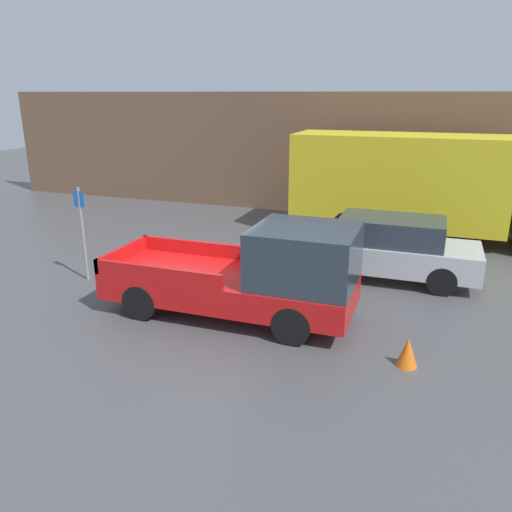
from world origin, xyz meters
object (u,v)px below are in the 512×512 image
at_px(delivery_truck, 418,184).
at_px(traffic_cone, 408,352).
at_px(parking_sign, 82,229).
at_px(pickup_truck, 255,275).
at_px(car, 386,247).

distance_m(delivery_truck, traffic_cone, 8.90).
relative_size(parking_sign, traffic_cone, 4.44).
height_order(pickup_truck, parking_sign, parking_sign).
relative_size(car, delivery_truck, 0.53).
height_order(parking_sign, traffic_cone, parking_sign).
xyz_separation_m(pickup_truck, traffic_cone, (3.26, -1.03, -0.71)).
relative_size(delivery_truck, parking_sign, 3.64).
bearing_deg(delivery_truck, traffic_cone, -87.83).
distance_m(car, delivery_truck, 4.38).
distance_m(car, parking_sign, 7.87).
bearing_deg(car, delivery_truck, 82.83).
distance_m(pickup_truck, car, 4.24).
xyz_separation_m(car, traffic_cone, (0.86, -4.52, -0.55)).
relative_size(pickup_truck, traffic_cone, 9.87).
bearing_deg(car, traffic_cone, -79.20).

